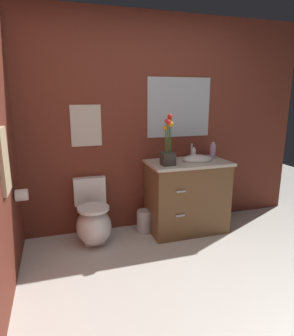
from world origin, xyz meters
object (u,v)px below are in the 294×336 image
lotion_bottle (213,151)px  wall_poster (86,126)px  toilet (93,221)px  wall_mirror (179,108)px  trash_bin (144,221)px  flower_vase (168,148)px  hanging_towel (4,161)px  vanity_cabinet (187,195)px  toilet_paper_roll (22,195)px  soap_bottle (194,154)px

lotion_bottle → wall_poster: wall_poster is taller
toilet → wall_mirror: wall_mirror is taller
trash_bin → flower_vase: bearing=-38.4°
wall_poster → toilet: bearing=-90.0°
trash_bin → wall_poster: wall_poster is taller
toilet → hanging_towel: 1.25m
vanity_cabinet → toilet: bearing=178.6°
vanity_cabinet → trash_bin: (-0.51, 0.08, -0.30)m
lotion_bottle → hanging_towel: hanging_towel is taller
lotion_bottle → toilet_paper_roll: (-2.16, -0.26, -0.26)m
soap_bottle → toilet_paper_roll: size_ratio=1.31×
toilet → soap_bottle: 1.40m
wall_poster → soap_bottle: bearing=-9.3°
vanity_cabinet → toilet_paper_roll: (-1.79, -0.17, 0.24)m
flower_vase → wall_poster: bearing=154.7°
wall_poster → wall_mirror: bearing=0.0°
soap_bottle → lotion_bottle: bearing=-1.3°
vanity_cabinet → wall_poster: (-1.12, 0.29, 0.83)m
wall_mirror → toilet_paper_roll: bearing=-165.4°
wall_poster → hanging_towel: wall_poster is taller
vanity_cabinet → flower_vase: flower_vase is taller
toilet_paper_roll → hanging_towel: bearing=-98.4°
soap_bottle → lotion_bottle: lotion_bottle is taller
toilet → trash_bin: bearing=4.7°
wall_mirror → toilet_paper_roll: 2.00m
toilet → flower_vase: size_ratio=1.24×
lotion_bottle → hanging_towel: (-2.21, -0.63, 0.15)m
trash_bin → wall_poster: (-0.61, 0.22, 1.13)m
wall_poster → toilet_paper_roll: size_ratio=4.13×
flower_vase → toilet_paper_roll: flower_vase is taller
toilet → soap_bottle: bearing=3.1°
soap_bottle → hanging_towel: bearing=-162.0°
soap_bottle → toilet_paper_roll: soap_bottle is taller
vanity_cabinet → trash_bin: size_ratio=3.78×
wall_poster → vanity_cabinet: bearing=-14.8°
toilet → vanity_cabinet: vanity_cabinet is taller
lotion_bottle → toilet_paper_roll: size_ratio=1.77×
lotion_bottle → trash_bin: 1.19m
vanity_cabinet → hanging_towel: bearing=-163.6°
toilet → toilet_paper_roll: toilet_paper_roll is taller
toilet → hanging_towel: size_ratio=1.33×
wall_mirror → toilet: bearing=-166.5°
toilet_paper_roll → trash_bin: bearing=10.9°
lotion_bottle → wall_poster: size_ratio=0.43×
toilet → lotion_bottle: size_ratio=3.54×
flower_vase → trash_bin: (-0.22, 0.17, -0.91)m
hanging_towel → toilet_paper_roll: 0.56m
flower_vase → toilet_paper_roll: bearing=-177.2°
toilet → hanging_towel: hanging_towel is taller
wall_mirror → soap_bottle: bearing=-59.7°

